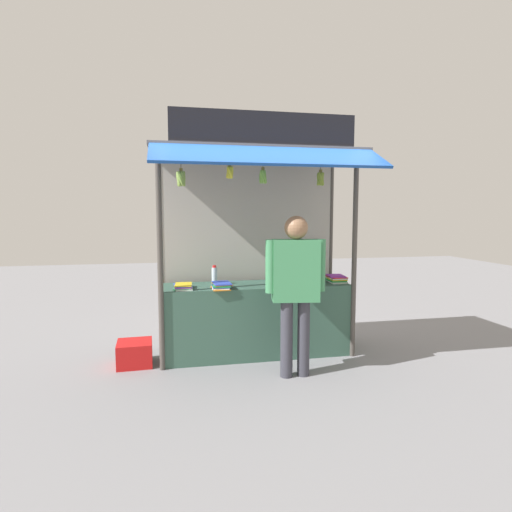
# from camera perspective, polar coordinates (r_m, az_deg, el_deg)

# --- Properties ---
(ground_plane) EXTENTS (20.00, 20.00, 0.00)m
(ground_plane) POSITION_cam_1_polar(r_m,az_deg,el_deg) (5.44, 0.00, -12.93)
(ground_plane) COLOR gray
(stall_counter) EXTENTS (2.28, 0.65, 0.87)m
(stall_counter) POSITION_cam_1_polar(r_m,az_deg,el_deg) (5.32, 0.00, -8.47)
(stall_counter) COLOR #385B4C
(stall_counter) RESTS_ON ground
(stall_structure) EXTENTS (2.48, 1.51, 2.84)m
(stall_structure) POSITION_cam_1_polar(r_m,az_deg,el_deg) (5.26, -0.26, 5.37)
(stall_structure) COLOR #4C4742
(stall_structure) RESTS_ON ground
(water_bottle_rear_center) EXTENTS (0.08, 0.08, 0.28)m
(water_bottle_rear_center) POSITION_cam_1_polar(r_m,az_deg,el_deg) (5.58, 8.43, -1.92)
(water_bottle_rear_center) COLOR silver
(water_bottle_rear_center) RESTS_ON stall_counter
(water_bottle_far_left) EXTENTS (0.07, 0.07, 0.24)m
(water_bottle_far_left) POSITION_cam_1_polar(r_m,az_deg,el_deg) (5.21, -5.61, -2.63)
(water_bottle_far_left) COLOR silver
(water_bottle_far_left) RESTS_ON stall_counter
(water_bottle_front_right) EXTENTS (0.07, 0.07, 0.24)m
(water_bottle_front_right) POSITION_cam_1_polar(r_m,az_deg,el_deg) (5.40, 4.69, -2.33)
(water_bottle_front_right) COLOR silver
(water_bottle_front_right) RESTS_ON stall_counter
(magazine_stack_left) EXTENTS (0.24, 0.28, 0.09)m
(magazine_stack_left) POSITION_cam_1_polar(r_m,az_deg,el_deg) (5.46, 10.77, -3.03)
(magazine_stack_left) COLOR white
(magazine_stack_left) RESTS_ON stall_counter
(magazine_stack_back_left) EXTENTS (0.23, 0.32, 0.06)m
(magazine_stack_back_left) POSITION_cam_1_polar(r_m,az_deg,el_deg) (4.98, -9.76, -4.05)
(magazine_stack_back_left) COLOR white
(magazine_stack_back_left) RESTS_ON stall_counter
(magazine_stack_mid_left) EXTENTS (0.24, 0.30, 0.07)m
(magazine_stack_mid_left) POSITION_cam_1_polar(r_m,az_deg,el_deg) (4.93, -4.70, -3.99)
(magazine_stack_mid_left) COLOR orange
(magazine_stack_mid_left) RESTS_ON stall_counter
(banana_bunch_rightmost) EXTENTS (0.10, 0.09, 0.24)m
(banana_bunch_rightmost) POSITION_cam_1_polar(r_m,az_deg,el_deg) (4.68, -3.53, 11.17)
(banana_bunch_rightmost) COLOR #332D23
(banana_bunch_leftmost) EXTENTS (0.10, 0.10, 0.30)m
(banana_bunch_leftmost) POSITION_cam_1_polar(r_m,az_deg,el_deg) (4.93, 8.67, 10.24)
(banana_bunch_leftmost) COLOR #332D23
(banana_bunch_inner_right) EXTENTS (0.12, 0.12, 0.33)m
(banana_bunch_inner_right) POSITION_cam_1_polar(r_m,az_deg,el_deg) (4.63, -10.03, 10.23)
(banana_bunch_inner_right) COLOR #332D23
(banana_bunch_inner_left) EXTENTS (0.10, 0.10, 0.29)m
(banana_bunch_inner_left) POSITION_cam_1_polar(r_m,az_deg,el_deg) (4.74, 0.94, 10.63)
(banana_bunch_inner_left) COLOR #332D23
(vendor_person) EXTENTS (0.65, 0.28, 1.72)m
(vendor_person) POSITION_cam_1_polar(r_m,az_deg,el_deg) (4.49, 5.35, -3.36)
(vendor_person) COLOR #383842
(vendor_person) RESTS_ON ground
(plastic_crate) EXTENTS (0.41, 0.41, 0.27)m
(plastic_crate) POSITION_cam_1_polar(r_m,az_deg,el_deg) (5.21, -15.98, -12.46)
(plastic_crate) COLOR red
(plastic_crate) RESTS_ON ground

